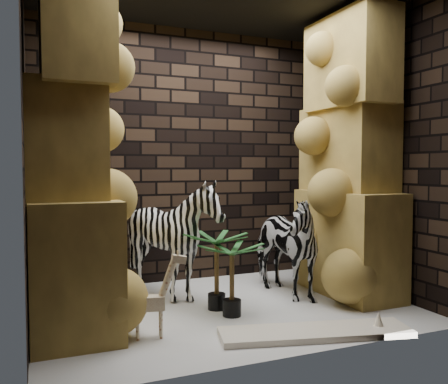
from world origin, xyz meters
name	(u,v)px	position (x,y,z in m)	size (l,w,h in m)	color
floor	(226,308)	(0.00, 0.00, 0.00)	(3.50, 3.50, 0.00)	silver
wall_back	(186,156)	(0.00, 1.25, 1.50)	(3.50, 3.50, 0.00)	black
wall_front	(294,147)	(0.00, -1.25, 1.50)	(3.50, 3.50, 0.00)	black
wall_left	(25,150)	(-1.75, 0.00, 1.50)	(3.00, 3.00, 0.00)	black
wall_right	(374,154)	(1.75, 0.00, 1.50)	(3.00, 3.00, 0.00)	black
rock_pillar_left	(71,150)	(-1.40, 0.00, 1.50)	(0.68, 1.30, 3.00)	gold
rock_pillar_right	(349,154)	(1.42, 0.00, 1.50)	(0.58, 1.25, 3.00)	gold
zebra_right	(280,237)	(0.71, 0.20, 0.63)	(0.57, 1.06, 1.25)	white
zebra_left	(173,245)	(-0.39, 0.48, 0.56)	(1.00, 1.24, 1.12)	white
giraffe_toy	(149,294)	(-0.87, -0.50, 0.36)	(0.37, 0.12, 0.71)	beige
palm_front	(217,271)	(-0.09, 0.00, 0.37)	(0.36, 0.36, 0.75)	#144F1F
palm_back	(232,279)	(-0.04, -0.24, 0.34)	(0.36, 0.36, 0.68)	#144F1F
surfboard	(315,332)	(0.39, -0.95, 0.03)	(1.56, 0.38, 0.05)	white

